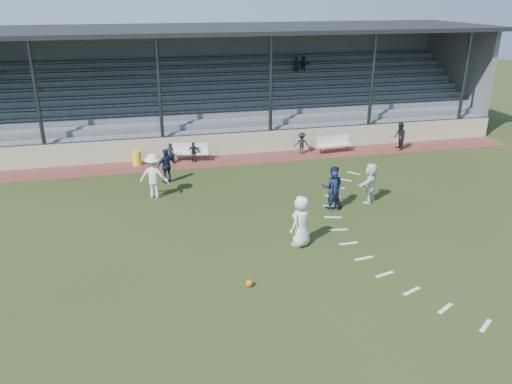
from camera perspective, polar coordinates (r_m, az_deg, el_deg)
ground at (r=17.55m, az=1.90°, el=-6.90°), size 90.00×90.00×0.00m
cinder_track at (r=27.02m, az=-3.93°, el=3.59°), size 34.00×2.00×0.02m
retaining_wall at (r=27.83m, az=-4.32°, el=5.40°), size 34.00×0.18×1.20m
bench_left at (r=27.04m, az=-7.63°, el=4.74°), size 2.04×0.92×0.95m
bench_right at (r=28.58m, az=8.85°, el=5.60°), size 2.03×0.64×0.95m
trash_bin at (r=26.88m, az=-13.46°, el=3.79°), size 0.46×0.46×0.74m
football at (r=15.61m, az=-0.77°, el=-10.38°), size 0.23×0.23×0.23m
player_white_lead at (r=17.69m, az=5.18°, el=-3.34°), size 1.09×1.02×1.88m
player_navy_lead at (r=20.76m, az=9.01°, el=0.14°), size 0.75×0.66×1.72m
player_navy_mid at (r=20.93m, az=8.72°, el=0.54°), size 1.07×0.94×1.85m
player_white_wing at (r=22.23m, az=-11.61°, el=1.81°), size 1.45×1.11×1.99m
player_navy_wing at (r=23.95m, az=-10.18°, el=2.95°), size 1.05×0.76×1.66m
player_white_back at (r=21.89m, az=12.93°, el=1.04°), size 1.52×1.51×1.75m
official at (r=29.81m, az=16.11°, el=6.14°), size 0.71×0.85×1.58m
sub_left_near at (r=26.71m, az=-9.75°, el=4.39°), size 0.42×0.29×1.12m
sub_left_far at (r=26.78m, az=-7.12°, el=4.54°), size 0.69×0.48×1.08m
sub_right at (r=28.10m, az=5.23°, el=5.60°), size 0.82×0.52×1.22m
grandstand at (r=31.98m, az=-5.79°, el=10.46°), size 34.60×9.00×6.61m
penalty_arc at (r=18.94m, az=14.07°, el=-5.30°), size 3.89×14.63×0.01m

